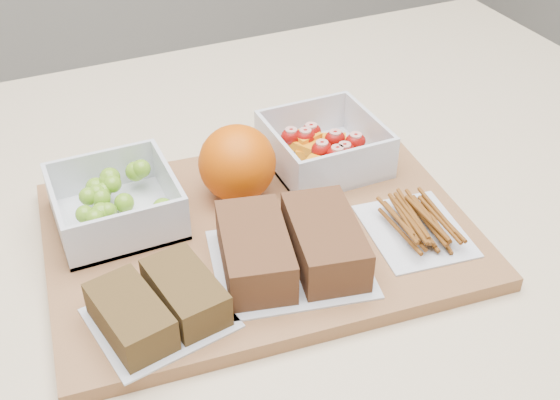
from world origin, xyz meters
The scene contains 7 objects.
cutting_board centered at (-0.01, -0.02, 0.91)m, with size 0.42×0.30×0.02m, color #95653E.
grape_container centered at (-0.14, 0.05, 0.94)m, with size 0.12×0.12×0.05m.
fruit_container centered at (0.10, 0.06, 0.94)m, with size 0.12×0.12×0.05m.
orange centered at (-0.01, 0.04, 0.96)m, with size 0.08×0.08×0.08m, color #D95405.
sandwich_bag_left centered at (-0.14, -0.11, 0.93)m, with size 0.13×0.12×0.03m.
sandwich_bag_center centered at (-0.01, -0.09, 0.94)m, with size 0.17×0.15×0.04m.
pretzel_bag centered at (0.13, -0.09, 0.93)m, with size 0.11×0.12×0.03m.
Camera 1 is at (-0.22, -0.54, 1.36)m, focal length 45.00 mm.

